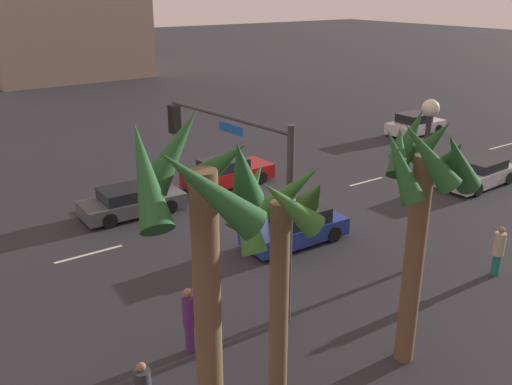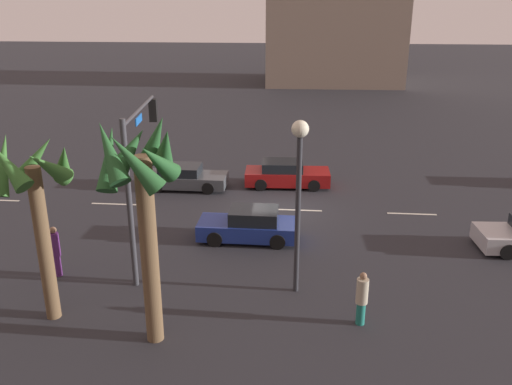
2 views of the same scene
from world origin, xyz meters
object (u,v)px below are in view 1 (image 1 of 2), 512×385
car_1 (131,202)px  palm_tree_1 (422,189)px  car_3 (296,227)px  traffic_signal (241,174)px  streetlamp (425,154)px  pedestrian_0 (189,318)px  car_0 (478,174)px  car_4 (227,173)px  palm_tree_0 (277,230)px  pedestrian_2 (498,250)px  car_2 (415,125)px  palm_tree_2 (201,241)px

car_1 → palm_tree_1: 14.42m
car_3 → traffic_signal: 5.60m
car_3 → streetlamp: (-2.03, 4.06, 3.60)m
palm_tree_1 → streetlamp: bearing=-142.1°
car_3 → pedestrian_0: (6.66, 3.76, 0.40)m
car_0 → car_4: bearing=-34.5°
palm_tree_0 → car_3: bearing=-131.9°
streetlamp → palm_tree_1: size_ratio=0.89×
car_3 → pedestrian_0: bearing=29.4°
pedestrian_2 → traffic_signal: bearing=-25.8°
car_0 → pedestrian_2: pedestrian_2 is taller
pedestrian_2 → palm_tree_1: 7.53m
pedestrian_2 → car_2: bearing=-131.6°
traffic_signal → car_3: bearing=-151.6°
car_1 → pedestrian_2: (-8.24, 12.20, 0.35)m
pedestrian_0 → car_1: bearing=-104.0°
car_4 → palm_tree_1: 15.49m
car_1 → car_0: bearing=158.4°
palm_tree_0 → palm_tree_2: (2.57, 1.23, 0.90)m
car_1 → car_4: bearing=-171.0°
car_1 → palm_tree_1: bearing=98.3°
pedestrian_0 → streetlamp: bearing=178.0°
traffic_signal → pedestrian_0: traffic_signal is taller
pedestrian_0 → palm_tree_1: size_ratio=0.29×
traffic_signal → palm_tree_0: bearing=66.8°
pedestrian_2 → palm_tree_0: size_ratio=0.30×
car_2 → palm_tree_0: palm_tree_0 is taller
car_3 → car_4: (-1.28, -7.15, 0.01)m
car_2 → pedestrian_0: pedestrian_0 is taller
car_4 → pedestrian_0: bearing=53.9°
car_0 → palm_tree_1: 16.22m
car_3 → pedestrian_0: pedestrian_0 is taller
palm_tree_0 → traffic_signal: bearing=-113.2°
car_4 → streetlamp: size_ratio=0.77×
car_2 → traffic_signal: (20.89, 10.74, 3.47)m
car_4 → traffic_signal: (5.14, 9.23, 3.48)m
car_1 → streetlamp: bearing=120.9°
palm_tree_2 → palm_tree_1: bearing=-177.9°
streetlamp → palm_tree_0: 8.04m
car_1 → car_2: size_ratio=1.06×
car_2 → pedestrian_0: 26.76m
traffic_signal → palm_tree_2: bearing=51.3°
car_0 → car_1: car_0 is taller
car_1 → pedestrian_0: size_ratio=2.28×
car_4 → palm_tree_0: bearing=62.7°
car_0 → pedestrian_0: size_ratio=2.37×
streetlamp → pedestrian_2: 4.30m
car_3 → pedestrian_2: pedestrian_2 is taller
streetlamp → palm_tree_2: palm_tree_2 is taller
car_3 → streetlamp: streetlamp is taller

